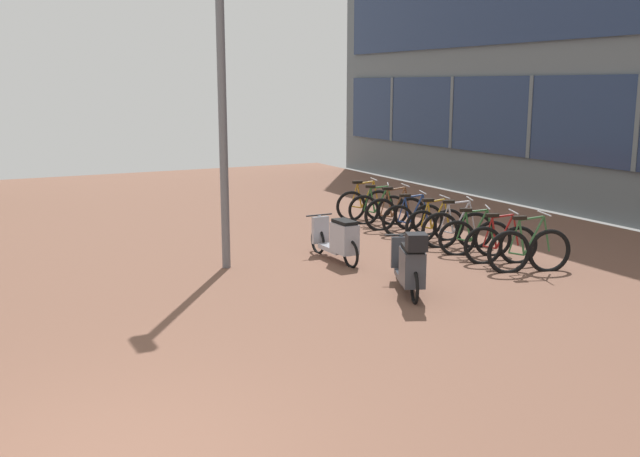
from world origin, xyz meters
The scene contains 13 objects.
ground centered at (1.43, 0.00, -0.02)m, with size 21.00×40.00×0.13m.
bicycle_rack_00 centered at (7.59, 3.37, 0.36)m, with size 1.40×0.57×1.03m.
bicycle_rack_01 centered at (7.56, 4.03, 0.33)m, with size 1.23×0.58×0.95m.
bicycle_rack_02 centered at (7.53, 4.69, 0.33)m, with size 1.17×0.73×0.94m.
bicycle_rack_03 centered at (7.65, 5.36, 0.35)m, with size 1.28×0.65×0.99m.
bicycle_rack_04 centered at (7.61, 6.02, 0.33)m, with size 1.24×0.47×0.93m.
bicycle_rack_05 centered at (7.53, 6.69, 0.33)m, with size 1.25×0.54×0.93m.
bicycle_rack_06 centered at (7.54, 7.35, 0.35)m, with size 1.37×0.47×1.00m.
bicycle_rack_07 centered at (7.52, 8.02, 0.33)m, with size 1.19×0.72×0.95m.
bicycle_rack_08 centered at (7.56, 8.68, 0.34)m, with size 1.34×0.47×0.97m.
scooter_near centered at (5.10, 3.14, 0.46)m, with size 0.96×1.68×1.04m.
scooter_mid centered at (5.12, 5.39, 0.41)m, with size 0.52×1.69×0.80m.
lamp_post centered at (3.23, 5.89, 3.24)m, with size 0.20×0.52×5.84m.
Camera 1 is at (-0.70, -5.43, 3.06)m, focal length 40.52 mm.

